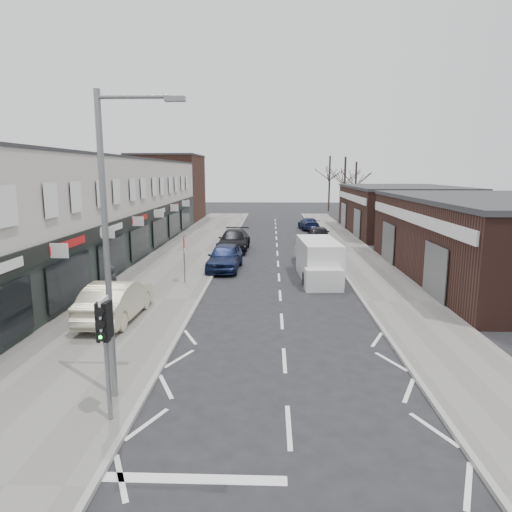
# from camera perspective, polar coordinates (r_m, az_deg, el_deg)

# --- Properties ---
(ground) EXTENTS (160.00, 160.00, 0.00)m
(ground) POSITION_cam_1_polar(r_m,az_deg,el_deg) (13.69, 3.80, -16.20)
(ground) COLOR black
(ground) RESTS_ON ground
(pavement_left) EXTENTS (5.50, 64.00, 0.12)m
(pavement_left) POSITION_cam_1_polar(r_m,az_deg,el_deg) (35.32, -8.33, 0.50)
(pavement_left) COLOR slate
(pavement_left) RESTS_ON ground
(pavement_right) EXTENTS (3.50, 64.00, 0.12)m
(pavement_right) POSITION_cam_1_polar(r_m,az_deg,el_deg) (35.30, 12.06, 0.37)
(pavement_right) COLOR slate
(pavement_right) RESTS_ON ground
(shop_terrace_left) EXTENTS (8.00, 41.00, 7.10)m
(shop_terrace_left) POSITION_cam_1_polar(r_m,az_deg,el_deg) (34.40, -20.43, 5.55)
(shop_terrace_left) COLOR #B7B1A7
(shop_terrace_left) RESTS_ON ground
(brick_block_far) EXTENTS (8.00, 10.00, 8.00)m
(brick_block_far) POSITION_cam_1_polar(r_m,az_deg,el_deg) (58.72, -10.98, 8.25)
(brick_block_far) COLOR #45261D
(brick_block_far) RESTS_ON ground
(right_unit_near) EXTENTS (10.00, 18.00, 4.50)m
(right_unit_near) POSITION_cam_1_polar(r_m,az_deg,el_deg) (29.50, 28.01, 1.70)
(right_unit_near) COLOR #381F19
(right_unit_near) RESTS_ON ground
(right_unit_far) EXTENTS (10.00, 16.00, 4.50)m
(right_unit_far) POSITION_cam_1_polar(r_m,az_deg,el_deg) (48.15, 17.65, 5.40)
(right_unit_far) COLOR #381F19
(right_unit_far) RESTS_ON ground
(tree_far_a) EXTENTS (3.60, 3.60, 8.00)m
(tree_far_a) POSITION_cam_1_polar(r_m,az_deg,el_deg) (61.26, 10.88, 4.59)
(tree_far_a) COLOR #382D26
(tree_far_a) RESTS_ON ground
(tree_far_b) EXTENTS (3.60, 3.60, 7.50)m
(tree_far_b) POSITION_cam_1_polar(r_m,az_deg,el_deg) (67.57, 12.21, 5.08)
(tree_far_b) COLOR #382D26
(tree_far_b) RESTS_ON ground
(tree_far_c) EXTENTS (3.60, 3.60, 8.50)m
(tree_far_c) POSITION_cam_1_polar(r_m,az_deg,el_deg) (73.03, 9.06, 5.58)
(tree_far_c) COLOR #382D26
(tree_far_c) RESTS_ON ground
(traffic_light) EXTENTS (0.28, 0.60, 3.10)m
(traffic_light) POSITION_cam_1_polar(r_m,az_deg,el_deg) (11.56, -18.36, -8.88)
(traffic_light) COLOR slate
(traffic_light) RESTS_ON pavement_left
(street_lamp) EXTENTS (2.23, 0.22, 8.00)m
(street_lamp) POSITION_cam_1_polar(r_m,az_deg,el_deg) (12.22, -17.55, 2.84)
(street_lamp) COLOR slate
(street_lamp) RESTS_ON pavement_left
(warning_sign) EXTENTS (0.12, 0.80, 2.70)m
(warning_sign) POSITION_cam_1_polar(r_m,az_deg,el_deg) (24.98, -8.92, 1.32)
(warning_sign) COLOR slate
(warning_sign) RESTS_ON pavement_left
(white_van) EXTENTS (2.35, 5.89, 2.25)m
(white_van) POSITION_cam_1_polar(r_m,az_deg,el_deg) (26.51, 7.87, -0.63)
(white_van) COLOR white
(white_van) RESTS_ON ground
(sedan_on_pavement) EXTENTS (1.86, 5.00, 1.63)m
(sedan_on_pavement) POSITION_cam_1_polar(r_m,az_deg,el_deg) (19.75, -17.06, -5.25)
(sedan_on_pavement) COLOR beige
(sedan_on_pavement) RESTS_ON pavement_left
(pedestrian) EXTENTS (0.79, 0.63, 1.89)m
(pedestrian) POSITION_cam_1_polar(r_m,az_deg,el_deg) (21.57, -17.52, -3.60)
(pedestrian) COLOR black
(pedestrian) RESTS_ON pavement_left
(parked_car_left_a) EXTENTS (2.15, 4.91, 1.65)m
(parked_car_left_a) POSITION_cam_1_polar(r_m,az_deg,el_deg) (28.82, -3.93, -0.14)
(parked_car_left_a) COLOR #152144
(parked_car_left_a) RESTS_ON ground
(parked_car_left_b) EXTENTS (2.45, 5.67, 1.63)m
(parked_car_left_b) POSITION_cam_1_polar(r_m,az_deg,el_deg) (35.76, -2.78, 1.95)
(parked_car_left_b) COLOR black
(parked_car_left_b) RESTS_ON ground
(parked_car_right_a) EXTENTS (2.00, 4.78, 1.54)m
(parked_car_right_a) POSITION_cam_1_polar(r_m,az_deg,el_deg) (30.80, 6.88, 0.40)
(parked_car_right_a) COLOR silver
(parked_car_right_a) RESTS_ON ground
(parked_car_right_b) EXTENTS (2.14, 4.92, 1.65)m
(parked_car_right_b) POSITION_cam_1_polar(r_m,az_deg,el_deg) (39.03, 7.78, 2.60)
(parked_car_right_b) COLOR black
(parked_car_right_b) RESTS_ON ground
(parked_car_right_c) EXTENTS (2.23, 4.54, 1.27)m
(parked_car_right_c) POSITION_cam_1_polar(r_m,az_deg,el_deg) (49.24, 6.58, 4.04)
(parked_car_right_c) COLOR #141B40
(parked_car_right_c) RESTS_ON ground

